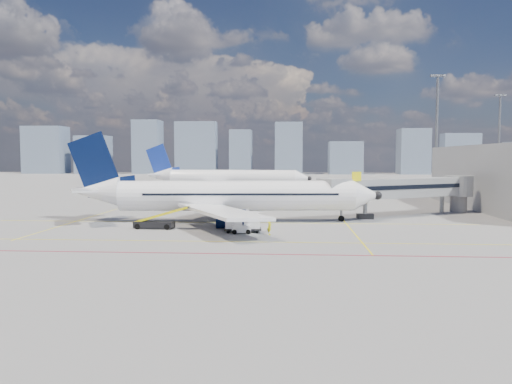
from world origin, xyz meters
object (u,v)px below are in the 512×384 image
(baggage_tug, at_px, (240,227))
(belt_loader, at_px, (156,223))
(second_aircraft, at_px, (226,178))
(cargo_dolly, at_px, (243,221))
(ramp_worker, at_px, (269,226))
(main_aircraft, at_px, (224,196))

(baggage_tug, bearing_deg, belt_loader, 156.32)
(second_aircraft, bearing_deg, cargo_dolly, -76.21)
(baggage_tug, xyz_separation_m, ramp_worker, (3.15, -0.70, 0.26))
(second_aircraft, bearing_deg, baggage_tug, -76.52)
(second_aircraft, relative_size, ramp_worker, 21.21)
(second_aircraft, xyz_separation_m, cargo_dolly, (9.89, -61.92, -2.03))
(ramp_worker, bearing_deg, second_aircraft, 7.78)
(second_aircraft, height_order, belt_loader, second_aircraft)
(second_aircraft, height_order, ramp_worker, second_aircraft)
(second_aircraft, distance_m, baggage_tug, 63.64)
(second_aircraft, relative_size, baggage_tug, 18.33)
(baggage_tug, bearing_deg, main_aircraft, 100.38)
(main_aircraft, bearing_deg, baggage_tug, -76.96)
(second_aircraft, xyz_separation_m, belt_loader, (-0.28, -59.91, -2.54))
(second_aircraft, distance_m, ramp_worker, 64.88)
(main_aircraft, distance_m, belt_loader, 9.94)
(main_aircraft, xyz_separation_m, cargo_dolly, (3.25, -8.67, -2.02))
(belt_loader, bearing_deg, main_aircraft, 46.50)
(baggage_tug, distance_m, ramp_worker, 3.24)
(second_aircraft, bearing_deg, belt_loader, -85.56)
(main_aircraft, height_order, ramp_worker, main_aircraft)
(main_aircraft, xyz_separation_m, second_aircraft, (-6.64, 53.24, 0.00))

